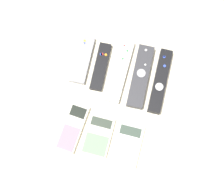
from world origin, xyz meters
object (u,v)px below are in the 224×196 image
remote_3 (140,77)px  remote_4 (160,81)px  calculator_1 (98,136)px  remote_1 (101,67)px  remote_0 (82,60)px  remote_2 (120,71)px  calculator_2 (127,145)px  calculator_0 (73,128)px

remote_3 → remote_4: size_ratio=0.99×
calculator_1 → remote_1: bearing=103.0°
remote_0 → calculator_1: size_ratio=1.33×
remote_1 → remote_2: bearing=-2.3°
remote_2 → calculator_2: remote_2 is taller
remote_0 → remote_2: bearing=-5.9°
remote_0 → calculator_0: remote_0 is taller
remote_3 → calculator_0: 0.28m
remote_3 → calculator_1: (-0.08, -0.23, -0.01)m
calculator_1 → calculator_2: 0.10m
remote_1 → remote_2: size_ratio=0.77×
calculator_2 → calculator_1: bearing=176.1°
remote_0 → calculator_1: 0.26m
remote_3 → calculator_0: (-0.17, -0.22, -0.00)m
calculator_0 → calculator_1: size_ratio=1.25×
remote_0 → remote_4: (0.27, -0.01, 0.00)m
remote_3 → calculator_1: size_ratio=1.70×
remote_1 → calculator_0: 0.22m
remote_2 → calculator_2: size_ratio=1.63×
calculator_2 → remote_0: bearing=131.7°
remote_0 → calculator_0: bearing=-84.1°
remote_3 → remote_4: 0.07m
remote_0 → remote_1: 0.07m
calculator_0 → calculator_2: size_ratio=1.18×
calculator_2 → calculator_0: bearing=176.4°
remote_1 → remote_2: 0.07m
remote_0 → calculator_2: size_ratio=1.25×
remote_3 → calculator_2: 0.23m
calculator_0 → remote_3: bearing=56.5°
calculator_0 → calculator_2: same height
remote_2 → calculator_0: size_ratio=1.38×
remote_1 → calculator_0: size_ratio=1.05×
remote_4 → calculator_1: size_ratio=1.73×
remote_4 → calculator_1: bearing=-124.8°
calculator_0 → calculator_2: 0.18m
remote_3 → remote_4: (0.07, 0.00, 0.00)m
remote_1 → remote_2: remote_2 is taller
remote_2 → remote_3: remote_3 is taller
calculator_0 → calculator_1: calculator_0 is taller
calculator_0 → calculator_1: bearing=1.4°
remote_3 → remote_2: bearing=176.7°
remote_0 → calculator_2: remote_0 is taller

